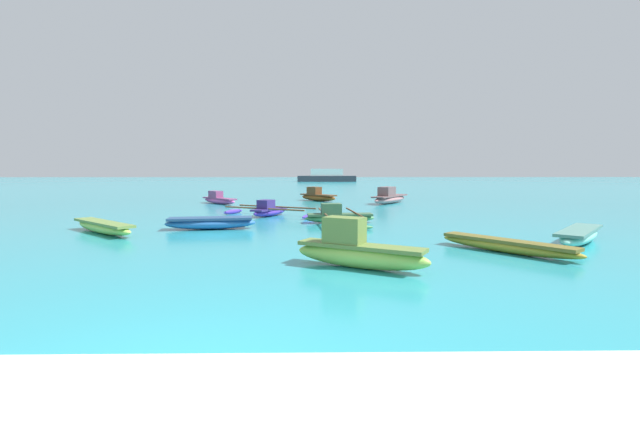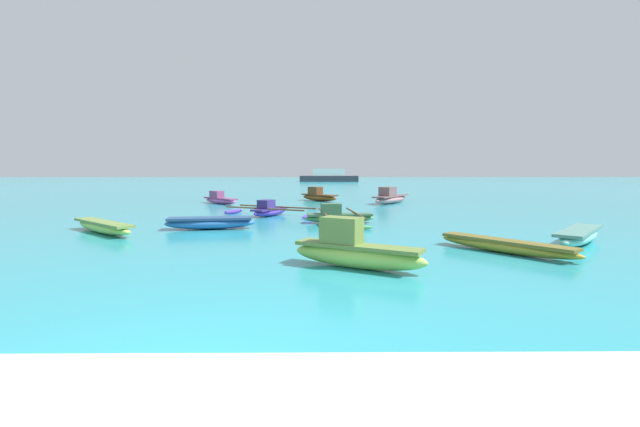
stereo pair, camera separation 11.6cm
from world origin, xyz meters
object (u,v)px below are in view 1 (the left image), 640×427
moored_boat_6 (317,196)px  moored_boat_7 (211,223)px  moored_boat_8 (507,245)px  moored_boat_3 (338,216)px  moored_boat_5 (389,198)px  moored_boat_4 (357,250)px  moored_boat_0 (219,199)px  moored_boat_2 (269,211)px  distant_ferry (327,176)px  moored_boat_9 (103,227)px  moored_boat_1 (579,235)px

moored_boat_6 → moored_boat_7: size_ratio=0.88×
moored_boat_6 → moored_boat_8: (4.44, -17.67, -0.14)m
moored_boat_3 → moored_boat_5: 10.22m
moored_boat_4 → moored_boat_7: (-4.40, 5.84, -0.14)m
moored_boat_3 → moored_boat_7: (-4.46, -1.67, -0.02)m
moored_boat_8 → moored_boat_0: bearing=175.6°
moored_boat_0 → moored_boat_4: size_ratio=1.00×
moored_boat_4 → moored_boat_8: bearing=52.1°
moored_boat_3 → moored_boat_8: moored_boat_3 is taller
moored_boat_0 → moored_boat_6: moored_boat_6 is taller
moored_boat_8 → moored_boat_2: bearing=179.9°
moored_boat_2 → distant_ferry: distant_ferry is taller
distant_ferry → moored_boat_0: bearing=-99.3°
moored_boat_4 → moored_boat_9: 9.08m
moored_boat_3 → moored_boat_8: bearing=-62.4°
moored_boat_0 → distant_ferry: size_ratio=0.28×
moored_boat_0 → moored_boat_7: bearing=-31.6°
moored_boat_0 → distant_ferry: bearing=128.1°
moored_boat_1 → moored_boat_2: size_ratio=0.67×
moored_boat_5 → moored_boat_4: bearing=-158.5°
moored_boat_1 → distant_ferry: size_ratio=0.29×
moored_boat_5 → moored_boat_8: size_ratio=1.23×
moored_boat_0 → moored_boat_1: (13.02, -14.05, -0.05)m
moored_boat_5 → moored_boat_7: (-8.11, -11.22, -0.13)m
moored_boat_0 → moored_boat_1: 19.16m
moored_boat_4 → moored_boat_7: 7.31m
moored_boat_1 → moored_boat_4: (-6.45, -2.92, 0.14)m
moored_boat_8 → moored_boat_9: size_ratio=0.99×
moored_boat_9 → moored_boat_2: bearing=89.0°
moored_boat_1 → moored_boat_9: moored_boat_1 is taller
moored_boat_2 → moored_boat_3: (2.89, -2.49, 0.01)m
moored_boat_3 → moored_boat_4: (-0.06, -7.51, 0.12)m
moored_boat_3 → moored_boat_7: size_ratio=1.45×
moored_boat_1 → moored_boat_9: 14.20m
moored_boat_5 → moored_boat_9: moored_boat_5 is taller
moored_boat_1 → moored_boat_7: bearing=116.7°
moored_boat_2 → moored_boat_7: bearing=-172.0°
moored_boat_4 → moored_boat_9: size_ratio=0.90×
moored_boat_6 → moored_boat_8: 18.22m
moored_boat_1 → moored_boat_5: (-2.74, 14.14, 0.14)m
moored_boat_1 → moored_boat_6: 17.78m
moored_boat_4 → moored_boat_6: 19.24m
moored_boat_2 → moored_boat_8: (6.65, -8.43, -0.06)m
moored_boat_4 → moored_boat_9: bearing=176.7°
moored_boat_4 → moored_boat_8: (3.82, 1.57, -0.18)m
moored_boat_9 → distant_ferry: 61.93m
moored_boat_4 → moored_boat_9: (-7.60, 4.96, -0.15)m
moored_boat_6 → moored_boat_7: (-3.78, -13.40, -0.09)m
moored_boat_3 → moored_boat_8: (3.76, -5.94, -0.07)m
moored_boat_0 → moored_boat_2: 7.91m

